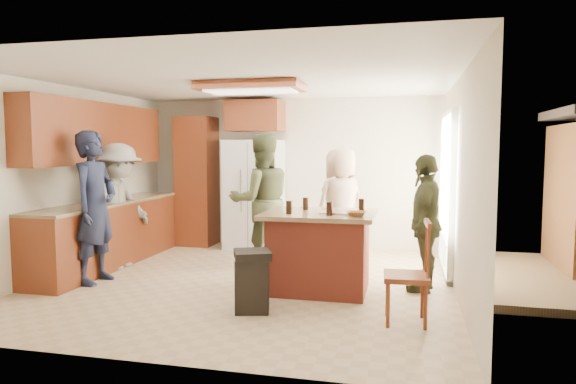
% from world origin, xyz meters
% --- Properties ---
extents(person_front_left, '(0.52, 0.70, 1.89)m').
position_xyz_m(person_front_left, '(-1.83, -0.44, 0.94)').
color(person_front_left, black).
rests_on(person_front_left, ground).
extents(person_behind_left, '(1.07, 0.93, 1.87)m').
position_xyz_m(person_behind_left, '(-0.05, 0.82, 0.93)').
color(person_behind_left, '#3E4427').
rests_on(person_behind_left, ground).
extents(person_behind_right, '(0.97, 0.95, 1.69)m').
position_xyz_m(person_behind_right, '(0.99, 1.41, 0.84)').
color(person_behind_right, tan).
rests_on(person_behind_right, ground).
extents(person_side_right, '(0.62, 1.00, 1.61)m').
position_xyz_m(person_side_right, '(2.15, 0.12, 0.80)').
color(person_side_right, '#3D4125').
rests_on(person_side_right, ground).
extents(person_counter, '(0.68, 1.19, 1.74)m').
position_xyz_m(person_counter, '(-1.96, 0.31, 0.87)').
color(person_counter, gray).
rests_on(person_counter, ground).
extents(left_cabinetry, '(0.64, 3.00, 2.30)m').
position_xyz_m(left_cabinetry, '(-2.24, 0.40, 0.96)').
color(left_cabinetry, maroon).
rests_on(left_cabinetry, ground).
extents(back_wall_units, '(1.80, 0.60, 2.45)m').
position_xyz_m(back_wall_units, '(-1.33, 2.20, 1.38)').
color(back_wall_units, maroon).
rests_on(back_wall_units, ground).
extents(refrigerator, '(0.90, 0.76, 1.80)m').
position_xyz_m(refrigerator, '(-0.55, 2.12, 0.90)').
color(refrigerator, white).
rests_on(refrigerator, ground).
extents(kitchen_island, '(1.28, 1.03, 0.93)m').
position_xyz_m(kitchen_island, '(0.94, -0.18, 0.47)').
color(kitchen_island, '#A53A2A').
rests_on(kitchen_island, ground).
extents(island_items, '(0.91, 0.60, 0.15)m').
position_xyz_m(island_items, '(1.17, -0.28, 0.97)').
color(island_items, silver).
rests_on(island_items, kitchen_island).
extents(trash_bin, '(0.47, 0.47, 0.63)m').
position_xyz_m(trash_bin, '(0.40, -1.08, 0.32)').
color(trash_bin, black).
rests_on(trash_bin, ground).
extents(spindle_chair, '(0.44, 0.44, 0.99)m').
position_xyz_m(spindle_chair, '(1.96, -1.10, 0.45)').
color(spindle_chair, maroon).
rests_on(spindle_chair, ground).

